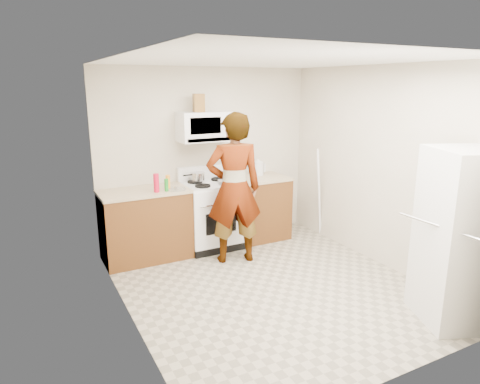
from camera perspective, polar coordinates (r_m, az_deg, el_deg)
floor at (r=5.06m, az=4.29°, el=-12.43°), size 3.60×3.60×0.00m
back_wall at (r=6.19m, az=-4.30°, el=4.74°), size 3.20×0.02×2.50m
right_wall at (r=5.63m, az=18.42°, el=3.09°), size 0.02×3.60×2.50m
cabinet_left at (r=5.78m, az=-12.47°, el=-4.44°), size 1.12×0.62×0.90m
counter_left at (r=5.65m, az=-12.72°, el=0.05°), size 1.14×0.64×0.03m
cabinet_right at (r=6.41m, az=2.49°, el=-2.25°), size 0.80×0.62×0.90m
counter_right at (r=6.30m, az=2.54°, el=1.84°), size 0.82×0.64×0.03m
gas_range at (r=6.06m, az=-3.87°, el=-2.91°), size 0.76×0.65×1.13m
microwave at (r=5.93m, az=-4.57°, el=8.70°), size 0.76×0.38×0.40m
person at (r=5.44m, az=-0.80°, el=0.44°), size 0.80×0.63×1.94m
fridge at (r=4.60m, az=27.71°, el=-5.39°), size 0.92×0.92×1.70m
kettle at (r=6.42m, az=2.41°, el=3.15°), size 0.18×0.18×0.20m
jug at (r=5.85m, az=-5.53°, el=11.74°), size 0.16×0.16×0.24m
saucepan at (r=6.01m, az=-5.68°, el=2.06°), size 0.25×0.25×0.11m
tray at (r=5.89m, az=-1.68°, el=1.35°), size 0.29×0.23×0.05m
bottle_spray at (r=5.49m, az=-11.10°, el=1.19°), size 0.07×0.07×0.24m
bottle_hot_sauce at (r=5.66m, az=-9.59°, el=1.35°), size 0.06×0.06×0.18m
bottle_green_cap at (r=5.52m, az=-9.79°, el=0.92°), size 0.06×0.06×0.16m
pot_lid at (r=5.59m, az=-8.56°, el=0.36°), size 0.34×0.34×0.01m
broom at (r=6.49m, az=10.50°, el=-0.11°), size 0.27×0.18×1.35m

